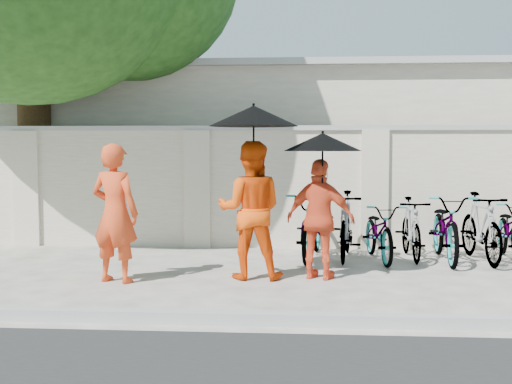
{
  "coord_description": "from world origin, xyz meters",
  "views": [
    {
      "loc": [
        0.78,
        -7.78,
        1.71
      ],
      "look_at": [
        0.15,
        0.99,
        1.1
      ],
      "focal_mm": 45.0,
      "sensor_mm": 36.0,
      "label": 1
    }
  ],
  "objects": [
    {
      "name": "compound_wall",
      "position": [
        1.0,
        3.2,
        1.0
      ],
      "size": [
        20.0,
        0.3,
        2.0
      ],
      "primitive_type": "cube",
      "color": "beige",
      "rests_on": "ground"
    },
    {
      "name": "ground",
      "position": [
        0.0,
        0.0,
        0.0
      ],
      "size": [
        80.0,
        80.0,
        0.0
      ],
      "primitive_type": "plane",
      "color": "beige"
    },
    {
      "name": "bike_4",
      "position": [
        2.96,
        1.97,
        0.51
      ],
      "size": [
        0.77,
        1.97,
        1.02
      ],
      "primitive_type": "imported",
      "rotation": [
        0.0,
        0.0,
        -0.05
      ],
      "color": "slate",
      "rests_on": "ground"
    },
    {
      "name": "bike_1",
      "position": [
        1.46,
        2.03,
        0.52
      ],
      "size": [
        0.71,
        1.78,
        1.04
      ],
      "primitive_type": "imported",
      "rotation": [
        0.0,
        0.0,
        -0.13
      ],
      "color": "slate",
      "rests_on": "ground"
    },
    {
      "name": "parasol_center",
      "position": [
        0.16,
        0.42,
        2.11
      ],
      "size": [
        1.15,
        1.15,
        1.23
      ],
      "color": "black",
      "rests_on": "ground"
    },
    {
      "name": "monk_right",
      "position": [
        1.03,
        0.52,
        0.78
      ],
      "size": [
        0.99,
        0.69,
        1.57
      ],
      "primitive_type": "imported",
      "rotation": [
        0.0,
        0.0,
        2.77
      ],
      "color": "#EB4F27",
      "rests_on": "ground"
    },
    {
      "name": "bike_0",
      "position": [
        0.96,
        2.08,
        0.51
      ],
      "size": [
        0.93,
        2.02,
        1.02
      ],
      "primitive_type": "imported",
      "rotation": [
        0.0,
        0.0,
        -0.13
      ],
      "color": "slate",
      "rests_on": "ground"
    },
    {
      "name": "bike_3",
      "position": [
        2.46,
        2.11,
        0.47
      ],
      "size": [
        0.45,
        1.57,
        0.95
      ],
      "primitive_type": "imported",
      "rotation": [
        0.0,
        0.0,
        0.0
      ],
      "color": "slate",
      "rests_on": "ground"
    },
    {
      "name": "parasol_right",
      "position": [
        1.05,
        0.44,
        1.78
      ],
      "size": [
        1.0,
        1.0,
        1.01
      ],
      "color": "black",
      "rests_on": "ground"
    },
    {
      "name": "kerb",
      "position": [
        0.0,
        -1.7,
        0.06
      ],
      "size": [
        40.0,
        0.16,
        0.12
      ],
      "primitive_type": "cube",
      "color": "#9A9A9A",
      "rests_on": "ground"
    },
    {
      "name": "monk_left",
      "position": [
        -1.58,
        0.14,
        0.88
      ],
      "size": [
        0.74,
        0.59,
        1.76
      ],
      "primitive_type": "imported",
      "rotation": [
        0.0,
        0.0,
        2.85
      ],
      "color": "#E1441B",
      "rests_on": "ground"
    },
    {
      "name": "building_behind",
      "position": [
        2.0,
        7.0,
        1.6
      ],
      "size": [
        14.0,
        6.0,
        3.2
      ],
      "primitive_type": "cube",
      "color": "beige",
      "rests_on": "ground"
    },
    {
      "name": "bike_6",
      "position": [
        3.95,
        2.12,
        0.46
      ],
      "size": [
        0.8,
        1.79,
        0.91
      ],
      "primitive_type": "imported",
      "rotation": [
        0.0,
        0.0,
        -0.11
      ],
      "color": "slate",
      "rests_on": "ground"
    },
    {
      "name": "bike_5",
      "position": [
        3.45,
        1.94,
        0.52
      ],
      "size": [
        0.6,
        1.76,
        1.04
      ],
      "primitive_type": "imported",
      "rotation": [
        0.0,
        0.0,
        0.07
      ],
      "color": "slate",
      "rests_on": "ground"
    },
    {
      "name": "bike_2",
      "position": [
        1.96,
        1.93,
        0.44
      ],
      "size": [
        0.76,
        1.72,
        0.88
      ],
      "primitive_type": "imported",
      "rotation": [
        0.0,
        0.0,
        0.11
      ],
      "color": "slate",
      "rests_on": "ground"
    },
    {
      "name": "monk_center",
      "position": [
        0.11,
        0.5,
        0.9
      ],
      "size": [
        0.88,
        0.69,
        1.8
      ],
      "primitive_type": "imported",
      "rotation": [
        0.0,
        0.0,
        3.13
      ],
      "color": "#F24B09",
      "rests_on": "ground"
    }
  ]
}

